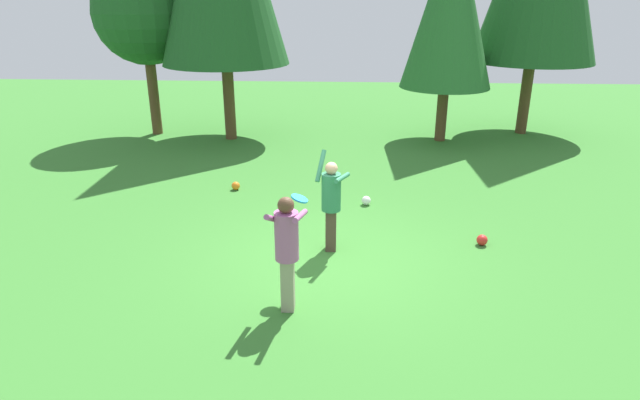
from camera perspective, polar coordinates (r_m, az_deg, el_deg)
name	(u,v)px	position (r m, az deg, el deg)	size (l,w,h in m)	color
ground_plane	(328,258)	(9.50, 0.83, -6.16)	(40.00, 40.00, 0.00)	#387A2D
person_thrower	(331,199)	(9.40, 1.20, 0.14)	(0.62, 0.61, 1.83)	#4C382D
person_catcher	(287,244)	(7.58, -3.55, -4.74)	(0.56, 0.66, 1.76)	gray
frisbee	(300,199)	(8.14, -2.19, 0.16)	(0.27, 0.27, 0.12)	#2393D1
ball_orange	(236,186)	(12.83, -8.96, 1.50)	(0.20, 0.20, 0.20)	orange
ball_white	(366,201)	(11.81, 4.94, -0.06)	(0.20, 0.20, 0.20)	white
ball_red	(482,240)	(10.35, 16.85, -4.09)	(0.20, 0.20, 0.20)	red
tree_far_left	(145,14)	(18.22, -18.15, 18.32)	(3.13, 3.13, 5.35)	brown
tree_right	(451,3)	(16.95, 13.74, 19.65)	(2.73, 2.73, 6.53)	brown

